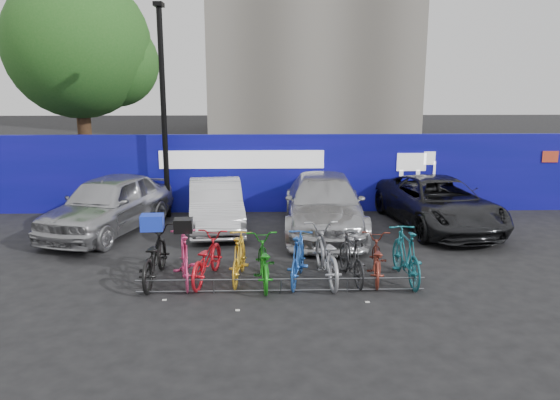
{
  "coord_description": "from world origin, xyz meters",
  "views": [
    {
      "loc": [
        -0.29,
        -10.53,
        4.1
      ],
      "look_at": [
        0.06,
        2.0,
        1.26
      ],
      "focal_mm": 35.0,
      "sensor_mm": 36.0,
      "label": 1
    }
  ],
  "objects_px": {
    "bike_8": "(376,259)",
    "bike_9": "(406,255)",
    "car_1": "(216,205)",
    "bike_2": "(206,259)",
    "bike_7": "(351,258)",
    "bike_rack": "(281,285)",
    "bike_6": "(326,254)",
    "bike_0": "(154,256)",
    "car_2": "(324,204)",
    "car_0": "(109,204)",
    "car_3": "(438,203)",
    "tree": "(85,49)",
    "bike_5": "(298,258)",
    "bike_4": "(263,261)",
    "bike_1": "(185,257)",
    "bike_3": "(239,257)",
    "lamppost": "(163,106)"
  },
  "relations": [
    {
      "from": "car_2",
      "to": "bike_rack",
      "type": "bearing_deg",
      "value": -103.47
    },
    {
      "from": "car_2",
      "to": "bike_4",
      "type": "distance_m",
      "value": 4.21
    },
    {
      "from": "bike_6",
      "to": "bike_3",
      "type": "bearing_deg",
      "value": -5.0
    },
    {
      "from": "lamppost",
      "to": "car_2",
      "type": "xyz_separation_m",
      "value": [
        4.49,
        -1.64,
        -2.53
      ]
    },
    {
      "from": "bike_8",
      "to": "bike_5",
      "type": "bearing_deg",
      "value": 13.6
    },
    {
      "from": "bike_4",
      "to": "bike_8",
      "type": "height_order",
      "value": "bike_4"
    },
    {
      "from": "bike_4",
      "to": "bike_7",
      "type": "relative_size",
      "value": 1.09
    },
    {
      "from": "tree",
      "to": "bike_8",
      "type": "height_order",
      "value": "tree"
    },
    {
      "from": "bike_1",
      "to": "bike_rack",
      "type": "bearing_deg",
      "value": 151.88
    },
    {
      "from": "bike_6",
      "to": "bike_0",
      "type": "bearing_deg",
      "value": -5.48
    },
    {
      "from": "tree",
      "to": "car_2",
      "type": "height_order",
      "value": "tree"
    },
    {
      "from": "car_3",
      "to": "bike_3",
      "type": "height_order",
      "value": "car_3"
    },
    {
      "from": "car_0",
      "to": "bike_7",
      "type": "xyz_separation_m",
      "value": [
        5.95,
        -3.78,
        -0.28
      ]
    },
    {
      "from": "bike_8",
      "to": "bike_9",
      "type": "bearing_deg",
      "value": 178.91
    },
    {
      "from": "bike_3",
      "to": "car_3",
      "type": "bearing_deg",
      "value": -137.56
    },
    {
      "from": "bike_rack",
      "to": "bike_6",
      "type": "distance_m",
      "value": 1.23
    },
    {
      "from": "car_1",
      "to": "bike_7",
      "type": "bearing_deg",
      "value": -59.7
    },
    {
      "from": "bike_4",
      "to": "bike_0",
      "type": "bearing_deg",
      "value": -8.82
    },
    {
      "from": "bike_7",
      "to": "bike_4",
      "type": "bearing_deg",
      "value": -4.59
    },
    {
      "from": "car_1",
      "to": "bike_rack",
      "type": "bearing_deg",
      "value": -77.48
    },
    {
      "from": "car_2",
      "to": "bike_8",
      "type": "bearing_deg",
      "value": -76.4
    },
    {
      "from": "bike_5",
      "to": "bike_0",
      "type": "bearing_deg",
      "value": 8.7
    },
    {
      "from": "bike_rack",
      "to": "bike_6",
      "type": "xyz_separation_m",
      "value": [
        0.94,
        0.69,
        0.39
      ]
    },
    {
      "from": "bike_9",
      "to": "bike_5",
      "type": "bearing_deg",
      "value": -2.2
    },
    {
      "from": "car_0",
      "to": "bike_1",
      "type": "bearing_deg",
      "value": -38.3
    },
    {
      "from": "bike_rack",
      "to": "bike_7",
      "type": "xyz_separation_m",
      "value": [
        1.46,
        0.61,
        0.34
      ]
    },
    {
      "from": "car_3",
      "to": "tree",
      "type": "bearing_deg",
      "value": 144.79
    },
    {
      "from": "car_3",
      "to": "bike_9",
      "type": "relative_size",
      "value": 2.64
    },
    {
      "from": "bike_3",
      "to": "lamppost",
      "type": "bearing_deg",
      "value": -60.33
    },
    {
      "from": "bike_4",
      "to": "bike_9",
      "type": "bearing_deg",
      "value": 177.94
    },
    {
      "from": "lamppost",
      "to": "bike_1",
      "type": "relative_size",
      "value": 3.42
    },
    {
      "from": "bike_1",
      "to": "bike_3",
      "type": "bearing_deg",
      "value": 173.29
    },
    {
      "from": "car_2",
      "to": "bike_4",
      "type": "xyz_separation_m",
      "value": [
        -1.64,
        -3.87,
        -0.26
      ]
    },
    {
      "from": "bike_0",
      "to": "bike_rack",
      "type": "bearing_deg",
      "value": 165.37
    },
    {
      "from": "bike_3",
      "to": "bike_4",
      "type": "height_order",
      "value": "bike_3"
    },
    {
      "from": "car_0",
      "to": "car_1",
      "type": "height_order",
      "value": "car_0"
    },
    {
      "from": "bike_5",
      "to": "bike_rack",
      "type": "bearing_deg",
      "value": 68.19
    },
    {
      "from": "bike_1",
      "to": "bike_7",
      "type": "distance_m",
      "value": 3.39
    },
    {
      "from": "bike_rack",
      "to": "bike_1",
      "type": "bearing_deg",
      "value": 162.73
    },
    {
      "from": "car_1",
      "to": "car_3",
      "type": "bearing_deg",
      "value": -7.36
    },
    {
      "from": "car_2",
      "to": "car_0",
      "type": "bearing_deg",
      "value": -177.15
    },
    {
      "from": "bike_rack",
      "to": "bike_9",
      "type": "relative_size",
      "value": 3.0
    },
    {
      "from": "car_0",
      "to": "lamppost",
      "type": "bearing_deg",
      "value": 69.1
    },
    {
      "from": "car_1",
      "to": "lamppost",
      "type": "bearing_deg",
      "value": 133.58
    },
    {
      "from": "car_1",
      "to": "bike_2",
      "type": "bearing_deg",
      "value": -94.62
    },
    {
      "from": "bike_6",
      "to": "lamppost",
      "type": "bearing_deg",
      "value": -57.46
    },
    {
      "from": "car_1",
      "to": "bike_6",
      "type": "distance_m",
      "value": 4.8
    },
    {
      "from": "car_3",
      "to": "bike_6",
      "type": "bearing_deg",
      "value": -139.13
    },
    {
      "from": "bike_rack",
      "to": "car_2",
      "type": "xyz_separation_m",
      "value": [
        1.29,
        4.36,
        0.58
      ]
    },
    {
      "from": "bike_6",
      "to": "bike_8",
      "type": "bearing_deg",
      "value": 173.79
    }
  ]
}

